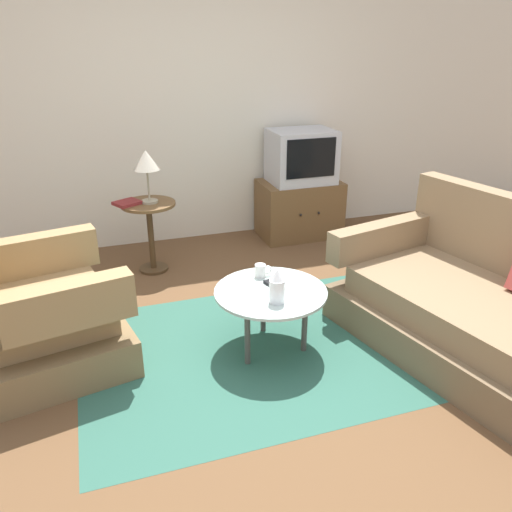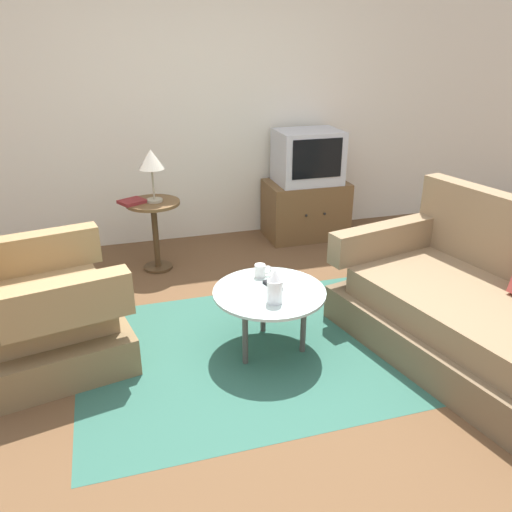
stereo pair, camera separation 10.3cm
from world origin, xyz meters
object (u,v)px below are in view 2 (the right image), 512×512
at_px(tv_remote_dark, 273,286).
at_px(table_lamp, 151,161).
at_px(armchair, 39,313).
at_px(couch, 481,312).
at_px(television, 308,157).
at_px(vase, 275,287).
at_px(coffee_table, 270,296).
at_px(side_table, 154,222).
at_px(tv_stand, 305,209).
at_px(mug, 261,271).
at_px(book, 132,202).

bearing_deg(tv_remote_dark, table_lamp, -175.42).
height_order(armchair, table_lamp, table_lamp).
xyz_separation_m(armchair, couch, (2.61, -0.73, -0.02)).
bearing_deg(armchair, tv_remote_dark, 66.96).
xyz_separation_m(television, vase, (-0.98, -1.97, -0.28)).
xyz_separation_m(couch, tv_remote_dark, (-1.21, 0.45, 0.13)).
relative_size(coffee_table, side_table, 1.16).
bearing_deg(tv_stand, vase, -116.35).
xyz_separation_m(mug, book, (-0.72, 1.25, 0.15)).
relative_size(side_table, tv_stand, 0.78).
distance_m(table_lamp, book, 0.37).
height_order(coffee_table, book, book).
bearing_deg(couch, mug, 50.58).
relative_size(television, mug, 5.15).
bearing_deg(couch, book, 33.47).
relative_size(coffee_table, tv_stand, 0.90).
bearing_deg(book, television, -15.74).
distance_m(couch, tv_stand, 2.26).
distance_m(television, table_lamp, 1.55).
relative_size(couch, book, 7.51).
distance_m(couch, side_table, 2.58).
xyz_separation_m(tv_stand, vase, (-0.98, -1.98, 0.24)).
bearing_deg(book, mug, -88.30).
bearing_deg(side_table, mug, -66.09).
relative_size(armchair, television, 1.85).
xyz_separation_m(table_lamp, tv_remote_dark, (0.57, -1.41, -0.51)).
bearing_deg(tv_stand, couch, -82.98).
bearing_deg(table_lamp, book, 177.88).
bearing_deg(tv_remote_dark, side_table, -174.96).
height_order(side_table, mug, side_table).
height_order(armchair, tv_remote_dark, armchair).
distance_m(armchair, tv_stand, 2.78).
height_order(armchair, tv_stand, armchair).
bearing_deg(coffee_table, mug, 88.75).
height_order(armchair, book, armchair).
height_order(tv_remote_dark, book, book).
distance_m(vase, tv_remote_dark, 0.22).
relative_size(couch, vase, 8.82).
height_order(armchair, mug, armchair).
xyz_separation_m(table_lamp, book, (-0.18, 0.01, -0.32)).
bearing_deg(mug, vase, -93.56).
xyz_separation_m(side_table, vase, (0.53, -1.60, 0.09)).
distance_m(coffee_table, table_lamp, 1.64).
xyz_separation_m(armchair, coffee_table, (1.37, -0.32, 0.07)).
xyz_separation_m(couch, television, (-0.28, 2.24, 0.51)).
distance_m(armchair, mug, 1.39).
distance_m(coffee_table, vase, 0.21).
distance_m(mug, tv_remote_dark, 0.17).
xyz_separation_m(table_lamp, mug, (0.54, -1.24, -0.48)).
distance_m(tv_remote_dark, book, 1.61).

